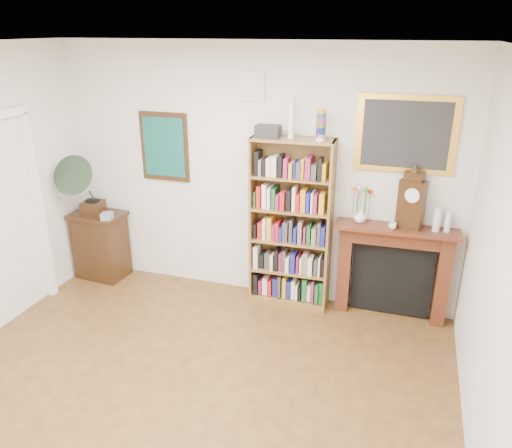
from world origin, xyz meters
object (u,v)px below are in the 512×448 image
(flower_vase, at_px, (360,216))
(bottle_right, at_px, (448,222))
(side_cabinet, at_px, (101,245))
(gramophone, at_px, (83,181))
(cd_stack, at_px, (107,216))
(bookshelf, at_px, (291,216))
(bottle_left, at_px, (437,220))
(teacup, at_px, (392,226))
(fireplace, at_px, (393,264))
(mantel_clock, at_px, (411,201))

(flower_vase, height_order, bottle_right, bottle_right)
(side_cabinet, xyz_separation_m, flower_vase, (3.09, 0.12, 0.70))
(gramophone, bearing_deg, flower_vase, -4.48)
(cd_stack, bearing_deg, gramophone, 174.87)
(bookshelf, distance_m, flower_vase, 0.73)
(bottle_left, bearing_deg, teacup, -170.06)
(cd_stack, height_order, bottle_left, bottle_left)
(bottle_right, bearing_deg, bottle_left, -169.98)
(side_cabinet, height_order, fireplace, fireplace)
(side_cabinet, bearing_deg, fireplace, 7.04)
(flower_vase, xyz_separation_m, bottle_left, (0.74, -0.01, 0.05))
(cd_stack, relative_size, bottle_right, 0.60)
(side_cabinet, xyz_separation_m, gramophone, (-0.06, -0.11, 0.84))
(bottle_right, bearing_deg, flower_vase, -179.64)
(side_cabinet, relative_size, teacup, 10.29)
(gramophone, xyz_separation_m, cd_stack, (0.29, -0.03, -0.39))
(fireplace, height_order, teacup, teacup)
(bookshelf, height_order, bottle_right, bookshelf)
(flower_vase, bearing_deg, bottle_right, 0.36)
(bookshelf, bearing_deg, teacup, -3.87)
(bookshelf, bearing_deg, fireplace, 2.08)
(fireplace, height_order, bottle_left, bottle_left)
(gramophone, height_order, mantel_clock, mantel_clock)
(bookshelf, relative_size, bottle_right, 10.79)
(flower_vase, bearing_deg, bookshelf, -175.70)
(bookshelf, xyz_separation_m, bottle_left, (1.46, 0.04, 0.11))
(bookshelf, relative_size, mantel_clock, 3.78)
(flower_vase, bearing_deg, bottle_left, -1.02)
(bookshelf, relative_size, side_cabinet, 2.60)
(side_cabinet, relative_size, bottle_right, 4.15)
(side_cabinet, bearing_deg, bottle_right, 6.43)
(fireplace, distance_m, flower_vase, 0.63)
(bottle_left, bearing_deg, flower_vase, 178.98)
(bookshelf, relative_size, fireplace, 1.74)
(mantel_clock, distance_m, flower_vase, 0.52)
(bottle_right, bearing_deg, mantel_clock, 179.87)
(mantel_clock, bearing_deg, bottle_right, 18.92)
(bottle_right, bearing_deg, teacup, -170.04)
(gramophone, distance_m, teacup, 3.49)
(side_cabinet, relative_size, fireplace, 0.67)
(gramophone, distance_m, mantel_clock, 3.64)
(fireplace, relative_size, gramophone, 1.64)
(gramophone, xyz_separation_m, mantel_clock, (3.63, 0.24, 0.06))
(cd_stack, bearing_deg, side_cabinet, 149.04)
(teacup, bearing_deg, bottle_left, 9.94)
(mantel_clock, bearing_deg, teacup, -130.12)
(flower_vase, relative_size, teacup, 1.78)
(fireplace, xyz_separation_m, flower_vase, (-0.38, -0.03, 0.51))
(flower_vase, bearing_deg, teacup, -14.44)
(side_cabinet, distance_m, bottle_left, 3.90)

